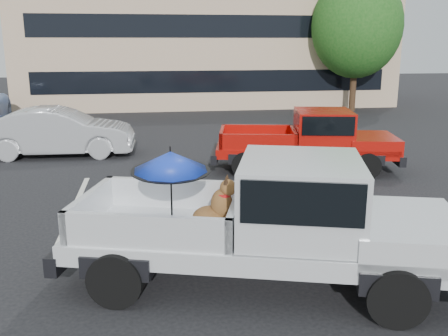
# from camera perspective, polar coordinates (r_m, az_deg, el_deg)

# --- Properties ---
(ground) EXTENTS (90.00, 90.00, 0.00)m
(ground) POSITION_cam_1_polar(r_m,az_deg,el_deg) (9.17, 0.47, -7.83)
(ground) COLOR black
(ground) RESTS_ON ground
(stripe_left) EXTENTS (0.12, 5.00, 0.01)m
(stripe_left) POSITION_cam_1_polar(r_m,az_deg,el_deg) (11.07, -16.80, -4.51)
(stripe_left) COLOR silver
(stripe_left) RESTS_ON ground
(stripe_right) EXTENTS (0.12, 5.00, 0.01)m
(stripe_right) POSITION_cam_1_polar(r_m,az_deg,el_deg) (11.78, 13.49, -3.17)
(stripe_right) COLOR silver
(stripe_right) RESTS_ON ground
(motel_building) EXTENTS (20.40, 8.40, 6.30)m
(motel_building) POSITION_cam_1_polar(r_m,az_deg,el_deg) (29.57, -2.15, 13.74)
(motel_building) COLOR tan
(motel_building) RESTS_ON ground
(tree_right) EXTENTS (4.46, 4.46, 6.78)m
(tree_right) POSITION_cam_1_polar(r_m,az_deg,el_deg) (26.51, 14.94, 15.40)
(tree_right) COLOR #332114
(tree_right) RESTS_ON ground
(tree_back) EXTENTS (4.68, 4.68, 7.11)m
(tree_back) POSITION_cam_1_polar(r_m,az_deg,el_deg) (33.23, 4.35, 15.84)
(tree_back) COLOR #332114
(tree_back) RESTS_ON ground
(silver_pickup) EXTENTS (6.01, 3.47, 2.06)m
(silver_pickup) POSITION_cam_1_polar(r_m,az_deg,el_deg) (7.14, 6.78, -5.44)
(silver_pickup) COLOR black
(silver_pickup) RESTS_ON ground
(red_pickup) EXTENTS (5.27, 2.66, 1.66)m
(red_pickup) POSITION_cam_1_polar(r_m,az_deg,el_deg) (13.83, 10.60, 3.41)
(red_pickup) COLOR black
(red_pickup) RESTS_ON ground
(silver_sedan) EXTENTS (4.59, 1.75, 1.50)m
(silver_sedan) POSITION_cam_1_polar(r_m,az_deg,el_deg) (16.24, -18.34, 3.94)
(silver_sedan) COLOR #A5A8AD
(silver_sedan) RESTS_ON ground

